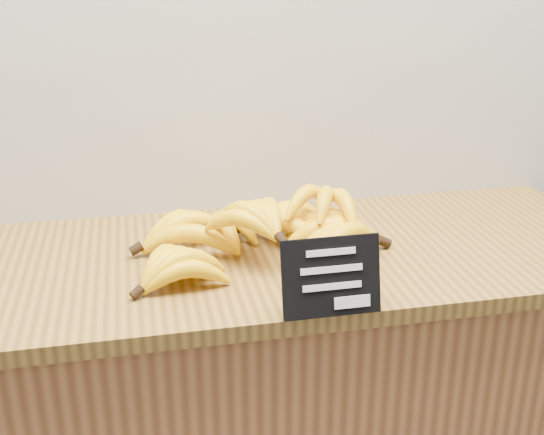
{
  "coord_description": "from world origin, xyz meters",
  "views": [
    {
      "loc": [
        -0.14,
        1.56,
        1.48
      ],
      "look_at": [
        0.1,
        2.7,
        1.02
      ],
      "focal_mm": 45.0,
      "sensor_mm": 36.0,
      "label": 1
    }
  ],
  "objects": [
    {
      "name": "chalkboard_sign",
      "position": [
        0.15,
        2.49,
        0.99
      ],
      "size": [
        0.16,
        0.04,
        0.13
      ],
      "primitive_type": "cube",
      "rotation": [
        -0.24,
        0.0,
        0.0
      ],
      "color": "black",
      "rests_on": "counter_top"
    },
    {
      "name": "counter_top",
      "position": [
        0.1,
        2.75,
        0.92
      ],
      "size": [
        1.43,
        0.54,
        0.03
      ],
      "primitive_type": "cube",
      "color": "olive",
      "rests_on": "counter"
    },
    {
      "name": "banana_pile",
      "position": [
        0.09,
        2.76,
        0.97
      ],
      "size": [
        0.51,
        0.36,
        0.12
      ],
      "color": "yellow",
      "rests_on": "counter_top"
    }
  ]
}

